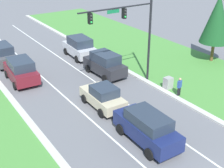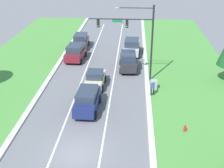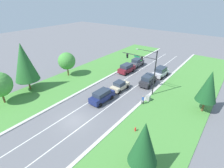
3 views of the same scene
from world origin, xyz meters
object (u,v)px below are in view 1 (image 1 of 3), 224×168
object	(u,v)px
traffic_signal_mast	(133,23)
graphite_suv	(2,54)
navy_suv	(147,127)
silver_suv	(80,47)
champagne_sedan	(103,97)
charcoal_suv	(105,64)
burgundy_suv	(21,70)
utility_cabinet	(168,83)
conifer_near_right_tree	(217,19)
pedestrian	(179,86)

from	to	relation	value
traffic_signal_mast	graphite_suv	bearing A→B (deg)	124.76
navy_suv	silver_suv	bearing A→B (deg)	77.78
traffic_signal_mast	graphite_suv	distance (m)	14.66
champagne_sedan	navy_suv	bearing A→B (deg)	-89.80
traffic_signal_mast	charcoal_suv	distance (m)	5.55
burgundy_suv	graphite_suv	bearing A→B (deg)	94.67
graphite_suv	champagne_sedan	bearing A→B (deg)	-74.70
utility_cabinet	conifer_near_right_tree	distance (m)	9.64
navy_suv	conifer_near_right_tree	distance (m)	16.92
champagne_sedan	silver_suv	world-z (taller)	silver_suv
conifer_near_right_tree	utility_cabinet	bearing A→B (deg)	-164.09
utility_cabinet	conifer_near_right_tree	bearing A→B (deg)	15.91
charcoal_suv	utility_cabinet	world-z (taller)	charcoal_suv
charcoal_suv	burgundy_suv	size ratio (longest dim) A/B	1.00
navy_suv	charcoal_suv	xyz separation A→B (m)	(3.55, 10.55, 0.04)
navy_suv	silver_suv	size ratio (longest dim) A/B	1.06
pedestrian	graphite_suv	bearing A→B (deg)	-71.08
burgundy_suv	utility_cabinet	xyz separation A→B (m)	(9.95, -8.55, -0.54)
traffic_signal_mast	pedestrian	size ratio (longest dim) A/B	5.04
burgundy_suv	conifer_near_right_tree	size ratio (longest dim) A/B	0.67
champagne_sedan	graphite_suv	bearing A→B (deg)	106.92
graphite_suv	conifer_near_right_tree	bearing A→B (deg)	-32.17
navy_suv	pedestrian	world-z (taller)	navy_suv
silver_suv	conifer_near_right_tree	xyz separation A→B (m)	(10.94, -8.90, 3.41)
champagne_sedan	pedestrian	size ratio (longest dim) A/B	2.53
burgundy_suv	champagne_sedan	world-z (taller)	burgundy_suv
burgundy_suv	conifer_near_right_tree	world-z (taller)	conifer_near_right_tree
utility_cabinet	pedestrian	world-z (taller)	pedestrian
utility_cabinet	conifer_near_right_tree	xyz separation A→B (m)	(8.43, 2.40, 4.00)
navy_suv	utility_cabinet	xyz separation A→B (m)	(6.42, 4.93, -0.54)
silver_suv	utility_cabinet	distance (m)	11.59
graphite_suv	navy_suv	world-z (taller)	graphite_suv
traffic_signal_mast	utility_cabinet	bearing A→B (deg)	-48.06
navy_suv	charcoal_suv	size ratio (longest dim) A/B	1.06
silver_suv	pedestrian	distance (m)	13.04
burgundy_suv	silver_suv	distance (m)	7.93
graphite_suv	champagne_sedan	distance (m)	13.96
charcoal_suv	burgundy_suv	bearing A→B (deg)	155.02
champagne_sedan	conifer_near_right_tree	xyz separation A→B (m)	(14.76, 1.97, 3.65)
navy_suv	burgundy_suv	distance (m)	13.93
navy_suv	charcoal_suv	bearing A→B (deg)	72.72
silver_suv	utility_cabinet	xyz separation A→B (m)	(2.51, -11.30, -0.59)
traffic_signal_mast	silver_suv	world-z (taller)	traffic_signal_mast
charcoal_suv	silver_suv	world-z (taller)	silver_suv
burgundy_suv	champagne_sedan	size ratio (longest dim) A/B	1.10
traffic_signal_mast	burgundy_suv	world-z (taller)	traffic_signal_mast
navy_suv	champagne_sedan	size ratio (longest dim) A/B	1.17
charcoal_suv	champagne_sedan	bearing A→B (deg)	-126.20
graphite_suv	conifer_near_right_tree	distance (m)	22.08
navy_suv	graphite_suv	bearing A→B (deg)	102.45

